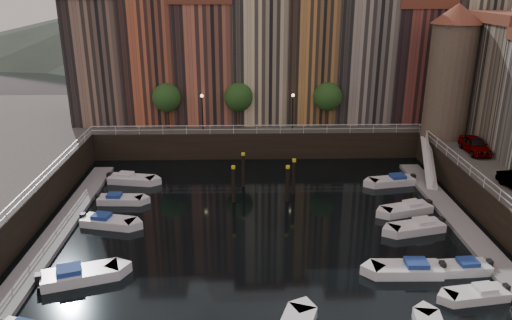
{
  "coord_description": "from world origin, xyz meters",
  "views": [
    {
      "loc": [
        -1.43,
        -36.54,
        18.85
      ],
      "look_at": [
        -0.41,
        4.0,
        4.24
      ],
      "focal_mm": 35.0,
      "sensor_mm": 36.0,
      "label": 1
    }
  ],
  "objects_px": {
    "corner_tower": "(451,70)",
    "gangway": "(429,160)",
    "boat_left_1": "(78,275)",
    "car_a": "(475,146)",
    "mooring_pilings": "(264,179)",
    "boat_left_2": "(107,222)"
  },
  "relations": [
    {
      "from": "corner_tower",
      "to": "gangway",
      "type": "height_order",
      "value": "corner_tower"
    },
    {
      "from": "boat_left_1",
      "to": "car_a",
      "type": "xyz_separation_m",
      "value": [
        33.49,
        16.48,
        3.38
      ]
    },
    {
      "from": "mooring_pilings",
      "to": "corner_tower",
      "type": "bearing_deg",
      "value": 23.7
    },
    {
      "from": "car_a",
      "to": "mooring_pilings",
      "type": "bearing_deg",
      "value": -171.08
    },
    {
      "from": "boat_left_1",
      "to": "boat_left_2",
      "type": "bearing_deg",
      "value": 72.87
    },
    {
      "from": "gangway",
      "to": "mooring_pilings",
      "type": "height_order",
      "value": "gangway"
    },
    {
      "from": "mooring_pilings",
      "to": "car_a",
      "type": "xyz_separation_m",
      "value": [
        20.53,
        2.89,
        2.13
      ]
    },
    {
      "from": "mooring_pilings",
      "to": "boat_left_2",
      "type": "height_order",
      "value": "mooring_pilings"
    },
    {
      "from": "boat_left_2",
      "to": "car_a",
      "type": "bearing_deg",
      "value": 27.33
    },
    {
      "from": "gangway",
      "to": "boat_left_2",
      "type": "xyz_separation_m",
      "value": [
        -29.73,
        -9.75,
        -1.56
      ]
    },
    {
      "from": "gangway",
      "to": "boat_left_2",
      "type": "relative_size",
      "value": 1.76
    },
    {
      "from": "mooring_pilings",
      "to": "car_a",
      "type": "distance_m",
      "value": 20.85
    },
    {
      "from": "gangway",
      "to": "boat_left_1",
      "type": "bearing_deg",
      "value": -149.18
    },
    {
      "from": "corner_tower",
      "to": "boat_left_2",
      "type": "bearing_deg",
      "value": -156.41
    },
    {
      "from": "boat_left_1",
      "to": "car_a",
      "type": "relative_size",
      "value": 1.16
    },
    {
      "from": "corner_tower",
      "to": "car_a",
      "type": "relative_size",
      "value": 3.01
    },
    {
      "from": "boat_left_2",
      "to": "car_a",
      "type": "relative_size",
      "value": 1.03
    },
    {
      "from": "boat_left_1",
      "to": "gangway",
      "type": "bearing_deg",
      "value": 13.01
    },
    {
      "from": "corner_tower",
      "to": "boat_left_1",
      "type": "height_order",
      "value": "corner_tower"
    },
    {
      "from": "boat_left_2",
      "to": "car_a",
      "type": "xyz_separation_m",
      "value": [
        33.58,
        8.54,
        3.43
      ]
    },
    {
      "from": "boat_left_1",
      "to": "mooring_pilings",
      "type": "bearing_deg",
      "value": 28.55
    },
    {
      "from": "gangway",
      "to": "mooring_pilings",
      "type": "relative_size",
      "value": 1.41
    }
  ]
}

